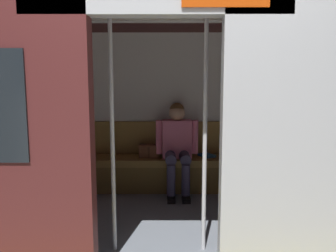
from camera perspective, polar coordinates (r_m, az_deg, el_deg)
name	(u,v)px	position (r m, az deg, el deg)	size (l,w,h in m)	color
train_car	(155,82)	(3.46, -2.17, 7.39)	(6.40, 2.57, 2.21)	#ADAFB5
bench_seat	(162,165)	(4.56, -0.92, -6.59)	(3.12, 0.44, 0.44)	olive
person_seated	(177,142)	(4.43, 1.54, -2.69)	(0.55, 0.68, 1.17)	pink
handbag	(149,151)	(4.56, -3.18, -4.16)	(0.26, 0.15, 0.17)	brown
book	(207,155)	(4.64, 6.48, -4.88)	(0.15, 0.22, 0.03)	#26598C
grab_pole_door	(112,132)	(2.88, -9.27, -1.07)	(0.04, 0.04, 2.07)	silver
grab_pole_far	(205,133)	(2.86, 6.17, -1.09)	(0.04, 0.04, 2.07)	silver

